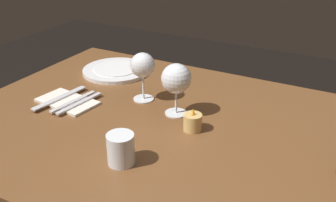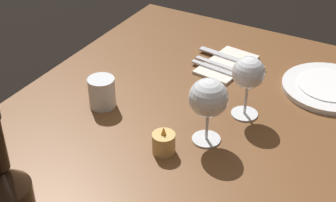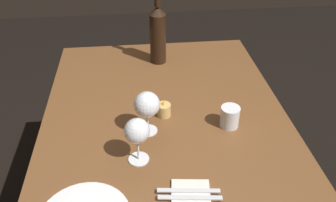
# 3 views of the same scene
# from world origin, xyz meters

# --- Properties ---
(dining_table) EXTENTS (1.30, 0.90, 0.74)m
(dining_table) POSITION_xyz_m (0.00, 0.00, 0.65)
(dining_table) COLOR brown
(dining_table) RESTS_ON ground
(wine_glass_left) EXTENTS (0.08, 0.08, 0.16)m
(wine_glass_left) POSITION_xyz_m (0.17, -0.11, 0.85)
(wine_glass_left) COLOR white
(wine_glass_left) RESTS_ON dining_table
(wine_glass_right) EXTENTS (0.09, 0.09, 0.16)m
(wine_glass_right) POSITION_xyz_m (0.04, -0.07, 0.85)
(wine_glass_right) COLOR white
(wine_glass_right) RESTS_ON dining_table
(water_tumbler) EXTENTS (0.07, 0.07, 0.08)m
(water_tumbler) POSITION_xyz_m (0.04, 0.22, 0.77)
(water_tumbler) COLOR white
(water_tumbler) RESTS_ON dining_table
(votive_candle) EXTENTS (0.05, 0.05, 0.07)m
(votive_candle) POSITION_xyz_m (-0.05, -0.01, 0.76)
(votive_candle) COLOR #DBB266
(votive_candle) RESTS_ON dining_table
(dinner_plate) EXTENTS (0.25, 0.25, 0.02)m
(dinner_plate) POSITION_xyz_m (0.39, -0.26, 0.75)
(dinner_plate) COLOR white
(dinner_plate) RESTS_ON dining_table
(folded_napkin) EXTENTS (0.20, 0.13, 0.01)m
(folded_napkin) POSITION_xyz_m (0.37, 0.03, 0.74)
(folded_napkin) COLOR silver
(folded_napkin) RESTS_ON dining_table
(fork_inner) EXTENTS (0.04, 0.18, 0.00)m
(fork_inner) POSITION_xyz_m (0.35, 0.03, 0.75)
(fork_inner) COLOR silver
(fork_inner) RESTS_ON folded_napkin
(fork_outer) EXTENTS (0.04, 0.18, 0.00)m
(fork_outer) POSITION_xyz_m (0.32, 0.03, 0.75)
(fork_outer) COLOR silver
(fork_outer) RESTS_ON folded_napkin
(table_knife) EXTENTS (0.05, 0.21, 0.00)m
(table_knife) POSITION_xyz_m (0.40, 0.03, 0.75)
(table_knife) COLOR silver
(table_knife) RESTS_ON folded_napkin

